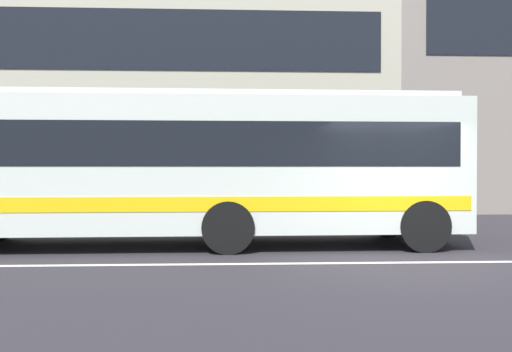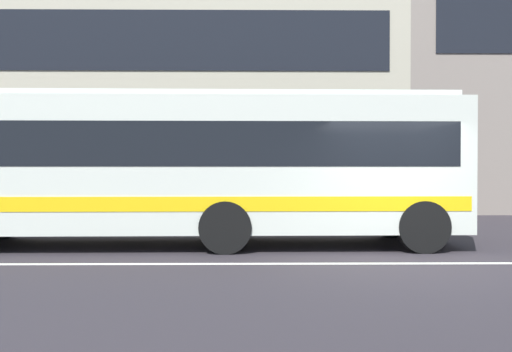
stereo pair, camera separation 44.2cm
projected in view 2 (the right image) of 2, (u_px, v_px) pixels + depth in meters
The scene contains 4 objects.
ground_plane at pixel (412, 264), 9.42m from camera, with size 160.00×160.00×0.00m, color #2F2A30.
lane_centre_line at pixel (412, 263), 9.42m from camera, with size 60.00×0.16×0.01m, color silver.
apartment_block_left at pixel (164, 85), 23.35m from camera, with size 18.24×9.06×10.29m.
transit_bus at pixel (195, 163), 11.64m from camera, with size 10.97×2.79×3.13m.
Camera 2 is at (-2.76, -9.37, 1.62)m, focal length 38.95 mm.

